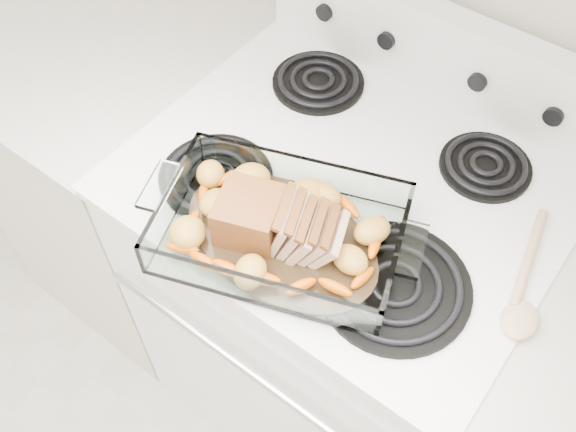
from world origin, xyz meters
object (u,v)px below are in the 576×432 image
Objects in this scene: counter_left at (141,172)px; baking_dish at (281,234)px; electric_range at (337,294)px; pork_roast at (271,218)px.

baking_dish is (0.66, -0.20, 0.50)m from counter_left.
baking_dish is (-0.01, -0.20, 0.48)m from electric_range.
pork_roast is at bearing -98.32° from electric_range.
electric_range is 2.85× the size of baking_dish.
counter_left is at bearing 162.30° from pork_roast.
counter_left is 0.85m from pork_roast.
electric_range is 1.20× the size of counter_left.
baking_dish reaches higher than counter_left.
counter_left is 4.41× the size of pork_roast.
pork_roast is (0.64, -0.20, 0.52)m from counter_left.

